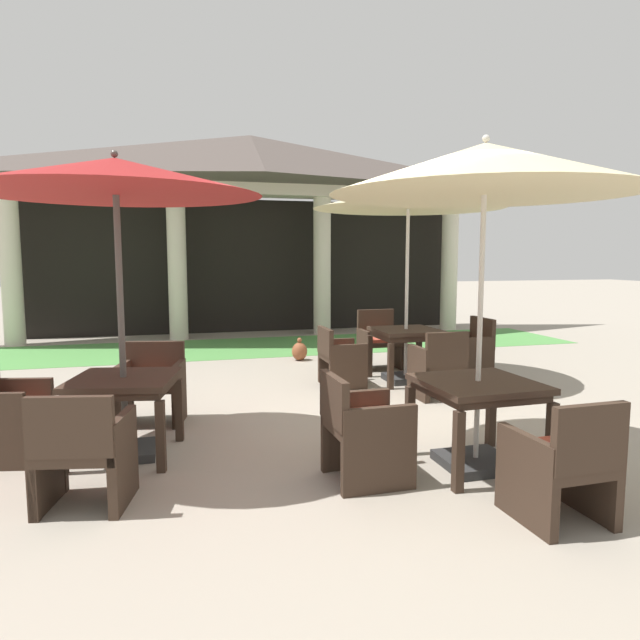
# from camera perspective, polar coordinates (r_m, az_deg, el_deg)

# --- Properties ---
(ground_plane) EXTENTS (60.00, 60.00, 0.00)m
(ground_plane) POSITION_cam_1_polar(r_m,az_deg,el_deg) (5.37, 4.68, -12.41)
(ground_plane) COLOR #9E9384
(background_pavilion) EXTENTS (10.53, 2.67, 4.24)m
(background_pavilion) POSITION_cam_1_polar(r_m,az_deg,el_deg) (12.36, -7.11, 13.78)
(background_pavilion) COLOR beige
(background_pavilion) RESTS_ON ground
(lawn_strip) EXTENTS (12.33, 2.41, 0.01)m
(lawn_strip) POSITION_cam_1_polar(r_m,az_deg,el_deg) (10.87, -5.73, -2.69)
(lawn_strip) COLOR #519347
(lawn_strip) RESTS_ON ground
(patio_table_near_foreground) EXTENTS (0.91, 0.91, 0.73)m
(patio_table_near_foreground) POSITION_cam_1_polar(r_m,az_deg,el_deg) (4.81, 15.71, -7.13)
(patio_table_near_foreground) COLOR #38281E
(patio_table_near_foreground) RESTS_ON ground
(patio_umbrella_near_foreground) EXTENTS (2.45, 2.45, 2.68)m
(patio_umbrella_near_foreground) POSITION_cam_1_polar(r_m,az_deg,el_deg) (4.72, 16.40, 14.21)
(patio_umbrella_near_foreground) COLOR #2D2D2D
(patio_umbrella_near_foreground) RESTS_ON ground
(patio_chair_near_foreground_south) EXTENTS (0.57, 0.60, 0.85)m
(patio_chair_near_foreground_south) POSITION_cam_1_polar(r_m,az_deg,el_deg) (4.10, 23.35, -13.37)
(patio_chair_near_foreground_south) COLOR #38281E
(patio_chair_near_foreground_south) RESTS_ON ground
(patio_chair_near_foreground_west) EXTENTS (0.60, 0.58, 0.84)m
(patio_chair_near_foreground_west) POSITION_cam_1_polar(r_m,az_deg,el_deg) (4.43, 4.37, -11.00)
(patio_chair_near_foreground_west) COLOR #38281E
(patio_chair_near_foreground_west) RESTS_ON ground
(patio_table_mid_left) EXTENTS (0.86, 0.86, 0.74)m
(patio_table_mid_left) POSITION_cam_1_polar(r_m,az_deg,el_deg) (7.86, 8.72, -1.68)
(patio_table_mid_left) COLOR #38281E
(patio_table_mid_left) RESTS_ON ground
(patio_umbrella_mid_left) EXTENTS (2.58, 2.58, 2.75)m
(patio_umbrella_mid_left) POSITION_cam_1_polar(r_m,az_deg,el_deg) (7.82, 8.96, 12.03)
(patio_umbrella_mid_left) COLOR #2D2D2D
(patio_umbrella_mid_left) RESTS_ON ground
(patio_chair_mid_left_north) EXTENTS (0.62, 0.52, 0.90)m
(patio_chair_mid_left_north) POSITION_cam_1_polar(r_m,az_deg,el_deg) (8.77, 6.07, -2.23)
(patio_chair_mid_left_north) COLOR #38281E
(patio_chair_mid_left_north) RESTS_ON ground
(patio_chair_mid_left_south) EXTENTS (0.57, 0.54, 0.84)m
(patio_chair_mid_left_south) POSITION_cam_1_polar(r_m,az_deg,el_deg) (7.05, 11.94, -4.61)
(patio_chair_mid_left_south) COLOR #38281E
(patio_chair_mid_left_south) RESTS_ON ground
(patio_chair_mid_left_east) EXTENTS (0.60, 0.62, 0.86)m
(patio_chair_mid_left_east) POSITION_cam_1_polar(r_m,az_deg,el_deg) (8.34, 14.76, -2.96)
(patio_chair_mid_left_east) COLOR #38281E
(patio_chair_mid_left_east) RESTS_ON ground
(patio_chair_mid_left_west) EXTENTS (0.53, 0.60, 0.79)m
(patio_chair_mid_left_west) POSITION_cam_1_polar(r_m,az_deg,el_deg) (7.56, 2.02, -3.85)
(patio_chair_mid_left_west) COLOR #38281E
(patio_chair_mid_left_west) RESTS_ON ground
(patio_table_mid_right) EXTENTS (1.00, 1.00, 0.70)m
(patio_table_mid_right) POSITION_cam_1_polar(r_m,az_deg,el_deg) (5.16, -19.29, -6.57)
(patio_table_mid_right) COLOR #38281E
(patio_table_mid_right) RESTS_ON ground
(patio_umbrella_mid_right) EXTENTS (2.42, 2.42, 2.60)m
(patio_umbrella_mid_right) POSITION_cam_1_polar(r_m,az_deg,el_deg) (5.07, -20.06, 13.21)
(patio_umbrella_mid_right) COLOR #2D2D2D
(patio_umbrella_mid_right) RESTS_ON ground
(patio_chair_mid_right_north) EXTENTS (0.72, 0.61, 0.83)m
(patio_chair_mid_right_north) POSITION_cam_1_polar(r_m,az_deg,el_deg) (6.15, -16.66, -6.31)
(patio_chair_mid_right_north) COLOR #38281E
(patio_chair_mid_right_north) RESTS_ON ground
(patio_chair_mid_right_west) EXTENTS (0.63, 0.70, 0.80)m
(patio_chair_mid_right_west) POSITION_cam_1_polar(r_m,az_deg,el_deg) (5.57, -29.29, -8.37)
(patio_chair_mid_right_west) COLOR #38281E
(patio_chair_mid_right_west) RESTS_ON ground
(patio_chair_mid_right_south) EXTENTS (0.68, 0.64, 0.84)m
(patio_chair_mid_right_south) POSITION_cam_1_polar(r_m,az_deg,el_deg) (4.29, -22.91, -12.22)
(patio_chair_mid_right_south) COLOR #38281E
(patio_chair_mid_right_south) RESTS_ON ground
(terracotta_urn) EXTENTS (0.26, 0.26, 0.38)m
(terracotta_urn) POSITION_cam_1_polar(r_m,az_deg,el_deg) (9.40, -2.09, -3.17)
(terracotta_urn) COLOR brown
(terracotta_urn) RESTS_ON ground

